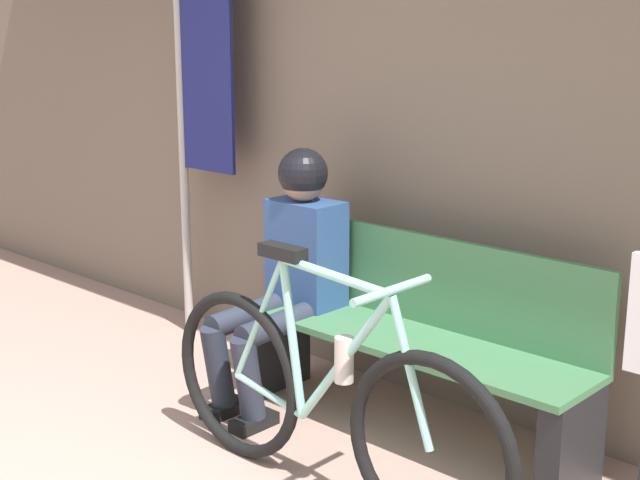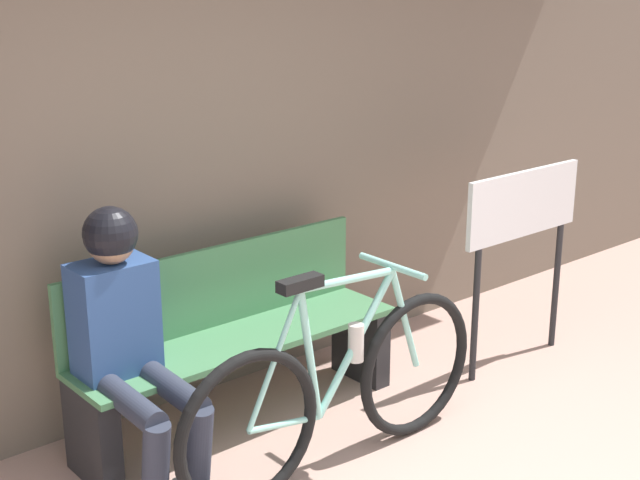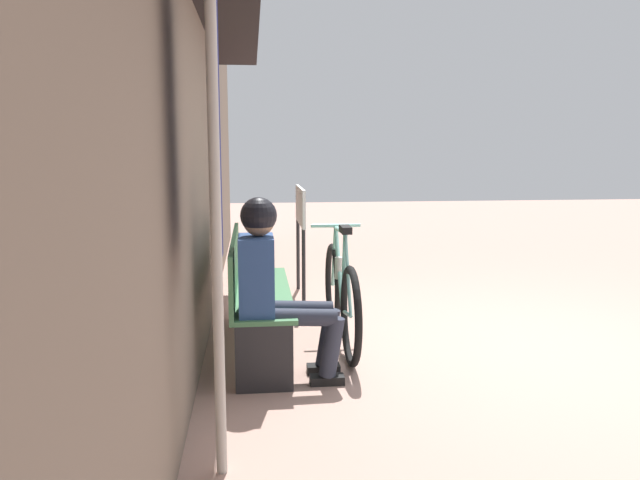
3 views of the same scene
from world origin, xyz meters
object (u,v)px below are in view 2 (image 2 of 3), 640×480
object	(u,v)px
park_bench_near	(234,343)
bicycle	(339,389)
person_seated	(127,329)
signboard	(523,220)

from	to	relation	value
park_bench_near	bicycle	world-z (taller)	bicycle
park_bench_near	bicycle	size ratio (longest dim) A/B	1.00
bicycle	person_seated	size ratio (longest dim) A/B	1.39
bicycle	person_seated	world-z (taller)	person_seated
person_seated	signboard	size ratio (longest dim) A/B	1.08
park_bench_near	person_seated	world-z (taller)	person_seated
bicycle	signboard	world-z (taller)	signboard
signboard	park_bench_near	bearing A→B (deg)	163.57
bicycle	person_seated	distance (m)	0.94
signboard	bicycle	bearing A→B (deg)	-172.68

